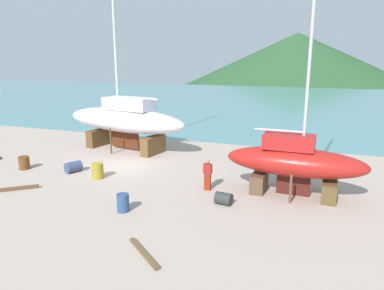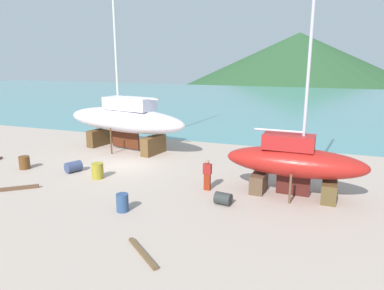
% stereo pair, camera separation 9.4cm
% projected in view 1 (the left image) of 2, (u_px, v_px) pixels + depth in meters
% --- Properties ---
extents(ground_plane, '(49.17, 49.17, 0.00)m').
position_uv_depth(ground_plane, '(89.00, 185.00, 19.75)').
color(ground_plane, '#B19D8F').
extents(sea_water, '(175.64, 67.12, 0.01)m').
position_uv_depth(sea_water, '(250.00, 100.00, 61.56)').
color(sea_water, teal).
rests_on(sea_water, ground).
extents(headland_hill, '(165.10, 165.10, 37.63)m').
position_uv_depth(headland_hill, '(296.00, 75.00, 162.19)').
color(headland_hill, '#2A512D').
rests_on(headland_hill, ground).
extents(sailboat_small_center, '(7.07, 2.45, 12.67)m').
position_uv_depth(sailboat_small_center, '(294.00, 161.00, 17.89)').
color(sailboat_small_center, brown).
rests_on(sailboat_small_center, ground).
extents(sailboat_mid_port, '(11.20, 4.71, 16.47)m').
position_uv_depth(sailboat_mid_port, '(125.00, 119.00, 27.02)').
color(sailboat_mid_port, brown).
rests_on(sailboat_mid_port, ground).
extents(worker, '(0.44, 0.24, 1.68)m').
position_uv_depth(worker, '(208.00, 174.00, 18.80)').
color(worker, maroon).
rests_on(worker, ground).
extents(barrel_tipped_right, '(0.78, 0.78, 0.84)m').
position_uv_depth(barrel_tipped_right, '(123.00, 203.00, 16.22)').
color(barrel_tipped_right, navy).
rests_on(barrel_tipped_right, ground).
extents(barrel_tar_black, '(0.93, 0.93, 0.82)m').
position_uv_depth(barrel_tar_black, '(24.00, 163.00, 22.56)').
color(barrel_tar_black, brown).
rests_on(barrel_tar_black, ground).
extents(barrel_rust_near, '(0.99, 1.13, 0.67)m').
position_uv_depth(barrel_rust_near, '(73.00, 167.00, 21.97)').
color(barrel_rust_near, '#38456B').
rests_on(barrel_rust_near, ground).
extents(barrel_ochre, '(0.85, 0.70, 0.60)m').
position_uv_depth(barrel_ochre, '(224.00, 199.00, 17.02)').
color(barrel_ochre, '#2E3130').
rests_on(barrel_ochre, ground).
extents(barrel_rust_far, '(0.77, 0.77, 0.92)m').
position_uv_depth(barrel_rust_far, '(98.00, 171.00, 20.75)').
color(barrel_rust_far, olive).
rests_on(barrel_rust_far, ground).
extents(timber_long_aft, '(1.91, 1.60, 0.12)m').
position_uv_depth(timber_long_aft, '(144.00, 253.00, 12.68)').
color(timber_long_aft, brown).
rests_on(timber_long_aft, ground).
extents(timber_short_skew, '(1.67, 1.42, 0.19)m').
position_uv_depth(timber_short_skew, '(18.00, 188.00, 18.98)').
color(timber_short_skew, brown).
rests_on(timber_short_skew, ground).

